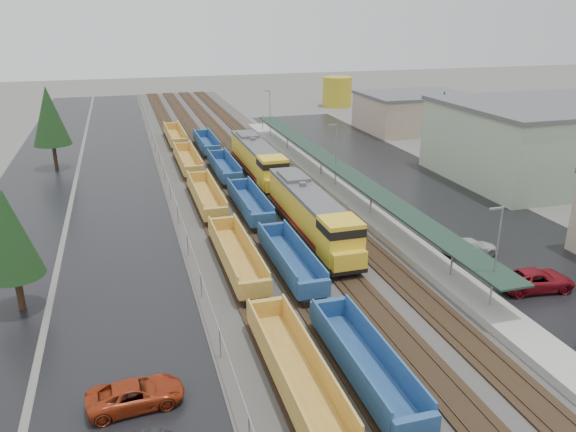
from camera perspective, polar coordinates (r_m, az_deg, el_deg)
The scene contains 20 objects.
ballast_strip at distance 73.38m, azimuth -5.00°, elevation 4.22°, with size 20.00×160.00×0.08m, color #302D2B.
trackbed at distance 73.35m, azimuth -5.00°, elevation 4.31°, with size 14.60×160.00×0.22m.
west_parking_lot at distance 72.08m, azimuth -16.77°, elevation 3.11°, with size 10.00×160.00×0.02m, color black.
west_road at distance 72.92m, azimuth -24.62°, elevation 2.31°, with size 9.00×160.00×0.02m, color black.
east_commuter_lot at distance 70.64m, azimuth 12.01°, elevation 3.19°, with size 16.00×100.00×0.02m, color black.
station_platform at distance 66.54m, azimuth 4.81°, elevation 3.18°, with size 3.00×80.00×8.00m.
chainlink_fence at distance 70.27m, azimuth -12.40°, elevation 4.44°, with size 0.08×160.04×2.02m.
industrial_buildings at distance 77.12m, azimuth 26.19°, elevation 6.24°, with size 32.52×75.30×9.50m.
distant_hills at distance 228.49m, azimuth -1.63°, elevation 15.05°, with size 301.00×140.00×25.20m.
tree_west_near at distance 42.51m, azimuth -26.48°, elevation -1.61°, with size 3.96×3.96×9.00m.
tree_west_far at distance 80.80m, azimuth -23.10°, elevation 9.33°, with size 4.84×4.84×11.00m.
tree_east at distance 80.36m, azimuth 15.40°, elevation 9.68°, with size 4.40×4.40×10.00m.
locomotive_lead at distance 51.60m, azimuth 2.43°, elevation 0.17°, with size 3.07×20.24×4.58m.
locomotive_trail at distance 70.91m, azimuth -3.07°, elevation 5.72°, with size 3.07×20.24×4.58m.
well_string_yellow at distance 46.26m, azimuth -5.28°, elevation -4.10°, with size 2.47×112.36×2.19m.
well_string_blue at distance 45.34m, azimuth 0.21°, elevation -4.54°, with size 2.47×100.95×2.19m.
storage_tank at distance 128.00m, azimuth 5.01°, elevation 12.47°, with size 6.43×6.43×6.43m, color gold.
parked_car_west_c at distance 32.54m, azimuth -15.21°, elevation -17.09°, with size 5.13×2.37×1.43m, color #9C3013.
parked_car_east_b at distance 46.87m, azimuth 23.89°, elevation -5.95°, with size 5.77×2.66×1.60m, color maroon.
parked_car_east_c at distance 51.46m, azimuth 18.06°, elevation -3.01°, with size 4.75×1.93×1.38m, color silver.
Camera 1 is at (-13.87, -9.24, 20.00)m, focal length 35.00 mm.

